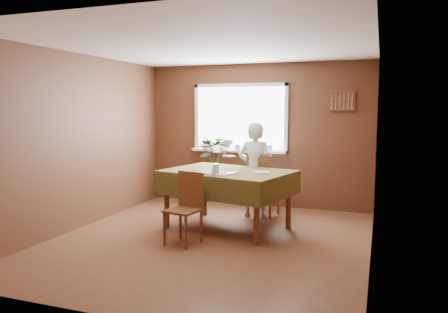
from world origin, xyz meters
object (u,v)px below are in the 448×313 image
(chair_far, at_px, (262,183))
(flower_bouquet, at_px, (216,152))
(dining_table, at_px, (227,178))
(seated_woman, at_px, (255,170))
(chair_near, at_px, (187,204))

(chair_far, height_order, flower_bouquet, flower_bouquet)
(dining_table, relative_size, seated_woman, 1.30)
(dining_table, distance_m, chair_far, 0.90)
(chair_near, relative_size, flower_bouquet, 1.80)
(chair_near, distance_m, flower_bouquet, 0.84)
(dining_table, distance_m, seated_woman, 0.80)
(chair_near, distance_m, seated_woman, 1.66)
(chair_far, bearing_deg, seated_woman, 38.52)
(chair_near, relative_size, seated_woman, 0.60)
(chair_far, xyz_separation_m, chair_near, (-0.56, -1.63, -0.05))
(chair_near, xyz_separation_m, flower_bouquet, (0.20, 0.53, 0.63))
(seated_woman, bearing_deg, chair_far, -147.27)
(chair_far, bearing_deg, chair_near, 78.14)
(dining_table, xyz_separation_m, flower_bouquet, (-0.08, -0.26, 0.39))
(dining_table, height_order, flower_bouquet, flower_bouquet)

